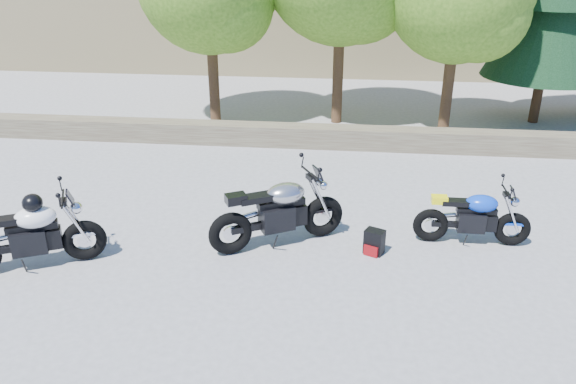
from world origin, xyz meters
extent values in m
plane|color=gray|center=(0.00, 0.00, 0.00)|extent=(90.00, 90.00, 0.00)
cube|color=brown|center=(0.00, 5.50, 0.25)|extent=(22.00, 0.55, 0.50)
cylinder|color=#382314|center=(-2.50, 7.20, 1.51)|extent=(0.28, 0.28, 3.02)
sphere|color=#346616|center=(-2.00, 6.90, 3.13)|extent=(2.38, 2.38, 2.38)
cylinder|color=#382314|center=(0.80, 7.60, 1.68)|extent=(0.28, 0.28, 3.36)
cylinder|color=#382314|center=(3.60, 7.00, 1.46)|extent=(0.28, 0.28, 2.91)
sphere|color=#346616|center=(4.10, 6.70, 3.02)|extent=(2.29, 2.29, 2.29)
cylinder|color=#382314|center=(6.20, 8.20, 1.08)|extent=(0.26, 0.26, 2.16)
cone|color=black|center=(6.20, 8.20, 2.88)|extent=(3.17, 3.17, 3.24)
torus|color=black|center=(0.79, 0.96, 0.36)|extent=(0.71, 0.49, 0.71)
torus|color=black|center=(-0.62, 0.19, 0.36)|extent=(0.71, 0.49, 0.71)
cylinder|color=silver|center=(0.79, 0.96, 0.36)|extent=(0.24, 0.16, 0.24)
cylinder|color=silver|center=(-0.62, 0.19, 0.36)|extent=(0.24, 0.16, 0.24)
cube|color=black|center=(0.07, 0.56, 0.49)|extent=(0.63, 0.55, 0.40)
cube|color=black|center=(0.13, 0.60, 0.73)|extent=(0.77, 0.53, 0.11)
ellipsoid|color=#A2A3A7|center=(0.20, 0.64, 0.89)|extent=(0.77, 0.68, 0.34)
cube|color=black|center=(-0.23, 0.41, 0.89)|extent=(0.60, 0.48, 0.10)
cube|color=black|center=(-0.52, 0.25, 0.93)|extent=(0.38, 0.34, 0.14)
cylinder|color=black|center=(0.59, 0.85, 1.14)|extent=(0.38, 0.66, 0.04)
sphere|color=silver|center=(0.75, 0.93, 0.95)|extent=(0.20, 0.20, 0.20)
torus|color=black|center=(-2.81, -0.23, 0.33)|extent=(0.67, 0.43, 0.66)
cylinder|color=silver|center=(-2.81, -0.23, 0.33)|extent=(0.22, 0.13, 0.23)
cube|color=black|center=(-3.51, -0.56, 0.46)|extent=(0.58, 0.49, 0.37)
cube|color=black|center=(-3.44, -0.53, 0.68)|extent=(0.73, 0.46, 0.10)
ellipsoid|color=white|center=(-3.37, -0.50, 0.83)|extent=(0.71, 0.61, 0.31)
cube|color=black|center=(-3.79, -0.69, 0.83)|extent=(0.57, 0.42, 0.09)
cylinder|color=black|center=(-3.00, -0.32, 1.07)|extent=(0.32, 0.63, 0.03)
sphere|color=silver|center=(-2.85, -0.25, 0.89)|extent=(0.19, 0.19, 0.19)
ellipsoid|color=black|center=(-3.37, -0.50, 1.06)|extent=(0.39, 0.40, 0.28)
torus|color=black|center=(3.85, 0.97, 0.29)|extent=(0.58, 0.15, 0.58)
torus|color=black|center=(2.55, 0.96, 0.29)|extent=(0.58, 0.15, 0.58)
cylinder|color=silver|center=(3.85, 0.97, 0.29)|extent=(0.20, 0.04, 0.20)
cylinder|color=silver|center=(2.55, 0.96, 0.29)|extent=(0.20, 0.04, 0.20)
cube|color=black|center=(3.19, 0.97, 0.40)|extent=(0.43, 0.27, 0.32)
cube|color=black|center=(3.25, 0.97, 0.59)|extent=(0.63, 0.15, 0.09)
ellipsoid|color=#0D3BC8|center=(3.31, 0.97, 0.72)|extent=(0.52, 0.35, 0.27)
cube|color=black|center=(2.91, 0.97, 0.72)|extent=(0.45, 0.20, 0.08)
cube|color=#FFF20D|center=(2.64, 0.96, 0.76)|extent=(0.25, 0.18, 0.12)
cylinder|color=black|center=(3.67, 0.97, 0.93)|extent=(0.03, 0.59, 0.03)
sphere|color=silver|center=(3.82, 0.97, 0.77)|extent=(0.16, 0.16, 0.16)
cube|color=black|center=(1.63, 0.46, 0.20)|extent=(0.36, 0.32, 0.40)
cube|color=maroon|center=(1.58, 0.34, 0.09)|extent=(0.23, 0.13, 0.17)
camera|label=1|loc=(1.15, -7.42, 4.50)|focal=35.00mm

